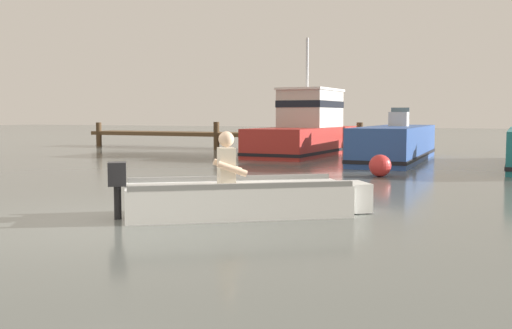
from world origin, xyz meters
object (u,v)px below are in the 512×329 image
Objects in this scene: rowboat_with_person at (242,197)px; moored_boat_blue at (396,144)px; moored_boat_red at (307,130)px; mooring_buoy at (380,166)px.

rowboat_with_person is 0.50× the size of moored_boat_blue.
moored_boat_blue is at bearing -28.03° from moored_boat_red.
moored_boat_blue is 4.89m from mooring_buoy.
moored_boat_blue reaches higher than rowboat_with_person.
rowboat_with_person is 10.94m from moored_boat_blue.
mooring_buoy is at bearing -58.58° from moored_boat_red.
moored_boat_red is 7.91m from mooring_buoy.
mooring_buoy is (0.64, 6.08, 0.01)m from rowboat_with_person.
rowboat_with_person is 6.11m from mooring_buoy.
moored_boat_red is (-3.47, 12.81, 0.62)m from rowboat_with_person.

